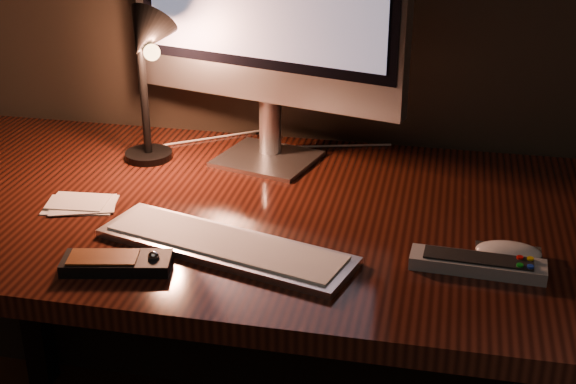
% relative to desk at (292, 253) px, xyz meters
% --- Properties ---
extents(desk, '(1.60, 0.75, 0.75)m').
position_rel_desk_xyz_m(desk, '(0.00, 0.00, 0.00)').
color(desk, '#3C160D').
rests_on(desk, ground).
extents(keyboard, '(0.46, 0.24, 0.02)m').
position_rel_desk_xyz_m(keyboard, '(-0.06, -0.24, 0.14)').
color(keyboard, silver).
rests_on(keyboard, desk).
extents(mouse, '(0.11, 0.06, 0.02)m').
position_rel_desk_xyz_m(mouse, '(0.40, -0.17, 0.14)').
color(mouse, white).
rests_on(mouse, desk).
extents(media_remote, '(0.18, 0.10, 0.03)m').
position_rel_desk_xyz_m(media_remote, '(-0.22, -0.34, 0.14)').
color(media_remote, black).
rests_on(media_remote, desk).
extents(tv_remote, '(0.21, 0.06, 0.03)m').
position_rel_desk_xyz_m(tv_remote, '(0.35, -0.22, 0.14)').
color(tv_remote, '#96989B').
rests_on(tv_remote, desk).
extents(papers, '(0.14, 0.11, 0.01)m').
position_rel_desk_xyz_m(papers, '(-0.38, -0.13, 0.13)').
color(papers, white).
rests_on(papers, desk).
extents(desk_lamp, '(0.15, 0.17, 0.34)m').
position_rel_desk_xyz_m(desk_lamp, '(-0.31, 0.09, 0.36)').
color(desk_lamp, black).
rests_on(desk_lamp, desk).
extents(cable, '(0.51, 0.23, 0.00)m').
position_rel_desk_xyz_m(cable, '(-0.11, 0.24, 0.13)').
color(cable, white).
rests_on(cable, desk).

